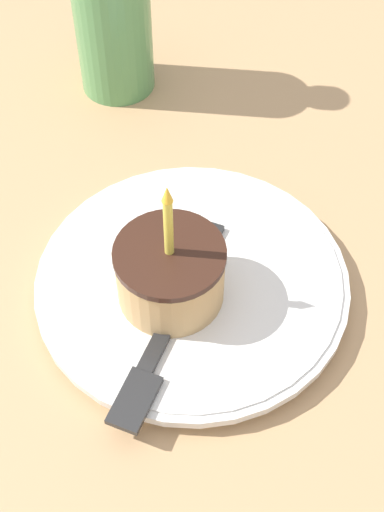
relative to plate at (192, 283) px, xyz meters
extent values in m
cube|color=tan|center=(-0.01, 0.00, -0.03)|extent=(2.40, 2.40, 0.04)
cylinder|color=white|center=(0.00, 0.00, 0.00)|extent=(0.24, 0.24, 0.02)
cylinder|color=white|center=(0.00, 0.00, 0.00)|extent=(0.25, 0.25, 0.01)
cylinder|color=tan|center=(-0.02, 0.01, 0.03)|extent=(0.08, 0.08, 0.05)
cylinder|color=#381E14|center=(-0.02, 0.01, 0.06)|extent=(0.08, 0.08, 0.01)
cylinder|color=#EAD84C|center=(-0.02, 0.01, 0.09)|extent=(0.01, 0.01, 0.05)
cone|color=yellow|center=(-0.02, 0.01, 0.12)|extent=(0.01, 0.01, 0.01)
cube|color=#262626|center=(-0.02, 0.00, 0.01)|extent=(0.15, 0.02, 0.00)
cube|color=#262626|center=(-0.11, 0.00, 0.01)|extent=(0.05, 0.03, 0.00)
cylinder|color=#599959|center=(0.22, 0.16, 0.07)|extent=(0.07, 0.07, 0.17)
camera|label=1|loc=(-0.31, -0.11, 0.46)|focal=50.00mm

